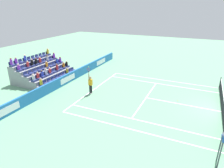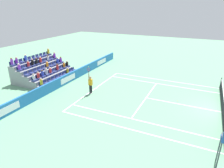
# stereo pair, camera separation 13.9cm
# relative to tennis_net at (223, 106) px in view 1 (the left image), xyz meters

# --- Properties ---
(ground_plane) EXTENTS (80.00, 80.00, 0.00)m
(ground_plane) POSITION_rel_tennis_net_xyz_m (0.00, 0.00, -0.49)
(ground_plane) COLOR #669E77
(line_baseline) EXTENTS (10.97, 0.10, 0.01)m
(line_baseline) POSITION_rel_tennis_net_xyz_m (0.00, -11.89, -0.49)
(line_baseline) COLOR white
(line_baseline) RESTS_ON ground
(line_service) EXTENTS (8.23, 0.10, 0.01)m
(line_service) POSITION_rel_tennis_net_xyz_m (0.00, -6.40, -0.49)
(line_service) COLOR white
(line_service) RESTS_ON ground
(line_centre_service) EXTENTS (0.10, 6.40, 0.01)m
(line_centre_service) POSITION_rel_tennis_net_xyz_m (0.00, -3.20, -0.49)
(line_centre_service) COLOR white
(line_centre_service) RESTS_ON ground
(line_singles_sideline_left) EXTENTS (0.10, 11.89, 0.01)m
(line_singles_sideline_left) POSITION_rel_tennis_net_xyz_m (4.12, -5.95, -0.49)
(line_singles_sideline_left) COLOR white
(line_singles_sideline_left) RESTS_ON ground
(line_singles_sideline_right) EXTENTS (0.10, 11.89, 0.01)m
(line_singles_sideline_right) POSITION_rel_tennis_net_xyz_m (-4.12, -5.95, -0.49)
(line_singles_sideline_right) COLOR white
(line_singles_sideline_right) RESTS_ON ground
(line_doubles_sideline_left) EXTENTS (0.10, 11.89, 0.01)m
(line_doubles_sideline_left) POSITION_rel_tennis_net_xyz_m (5.49, -5.95, -0.49)
(line_doubles_sideline_left) COLOR white
(line_doubles_sideline_left) RESTS_ON ground
(line_doubles_sideline_right) EXTENTS (0.10, 11.89, 0.01)m
(line_doubles_sideline_right) POSITION_rel_tennis_net_xyz_m (-5.49, -5.95, -0.49)
(line_doubles_sideline_right) COLOR white
(line_doubles_sideline_right) RESTS_ON ground
(line_centre_mark) EXTENTS (0.10, 0.20, 0.01)m
(line_centre_mark) POSITION_rel_tennis_net_xyz_m (0.00, -11.79, -0.49)
(line_centre_mark) COLOR white
(line_centre_mark) RESTS_ON ground
(sponsor_barrier) EXTENTS (23.87, 0.22, 1.06)m
(sponsor_barrier) POSITION_rel_tennis_net_xyz_m (0.00, -15.47, 0.04)
(sponsor_barrier) COLOR #1E66AD
(sponsor_barrier) RESTS_ON ground
(tennis_net) EXTENTS (11.97, 0.10, 1.07)m
(tennis_net) POSITION_rel_tennis_net_xyz_m (0.00, 0.00, 0.00)
(tennis_net) COLOR #33383D
(tennis_net) RESTS_ON ground
(tennis_player) EXTENTS (0.53, 0.37, 2.85)m
(tennis_player) POSITION_rel_tennis_net_xyz_m (1.36, -11.65, 0.50)
(tennis_player) COLOR black
(tennis_player) RESTS_ON ground
(stadium_stand) EXTENTS (6.20, 4.75, 3.04)m
(stadium_stand) POSITION_rel_tennis_net_xyz_m (0.00, -19.03, 0.34)
(stadium_stand) COLOR gray
(stadium_stand) RESTS_ON ground
(loose_tennis_ball) EXTENTS (0.07, 0.07, 0.07)m
(loose_tennis_ball) POSITION_rel_tennis_net_xyz_m (-0.52, -3.60, -0.46)
(loose_tennis_ball) COLOR #D1E533
(loose_tennis_ball) RESTS_ON ground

